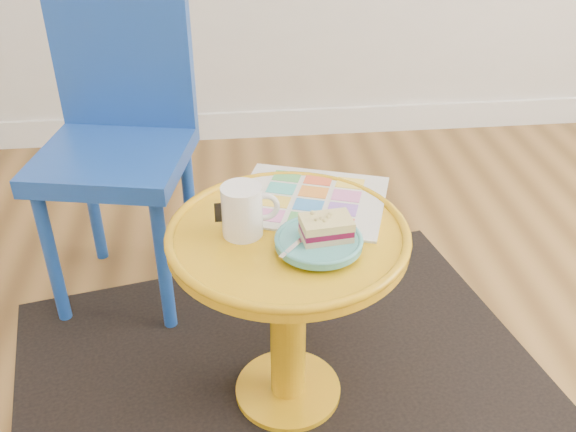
{
  "coord_description": "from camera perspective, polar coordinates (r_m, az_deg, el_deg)",
  "views": [
    {
      "loc": [
        -0.6,
        -0.61,
        1.23
      ],
      "look_at": [
        -0.48,
        0.5,
        0.52
      ],
      "focal_mm": 40.0,
      "sensor_mm": 36.0,
      "label": 1
    }
  ],
  "objects": [
    {
      "name": "cake_slice",
      "position": [
        1.27,
        3.42,
        -1.06
      ],
      "size": [
        0.11,
        0.08,
        0.04
      ],
      "rotation": [
        0.0,
        0.0,
        0.11
      ],
      "color": "#D3BC8C",
      "rests_on": "plate"
    },
    {
      "name": "rug",
      "position": [
        1.65,
        0.0,
        -15.37
      ],
      "size": [
        1.49,
        1.34,
        0.01
      ],
      "primitive_type": "cube",
      "rotation": [
        0.0,
        0.0,
        0.2
      ],
      "color": "black",
      "rests_on": "ground"
    },
    {
      "name": "plate",
      "position": [
        1.28,
        2.75,
        -2.32
      ],
      "size": [
        0.18,
        0.18,
        0.02
      ],
      "color": "#4EA6A4",
      "rests_on": "newspaper"
    },
    {
      "name": "side_table",
      "position": [
        1.42,
        0.0,
        -6.01
      ],
      "size": [
        0.51,
        0.51,
        0.48
      ],
      "color": "gold",
      "rests_on": "ground"
    },
    {
      "name": "chair",
      "position": [
        1.81,
        -14.82,
        7.51
      ],
      "size": [
        0.45,
        0.45,
        0.86
      ],
      "rotation": [
        0.0,
        0.0,
        -0.21
      ],
      "color": "#1943A2",
      "rests_on": "ground"
    },
    {
      "name": "room_walls",
      "position": [
        2.02,
        -16.33,
        -4.41
      ],
      "size": [
        4.0,
        4.0,
        4.0
      ],
      "color": "silver",
      "rests_on": "ground"
    },
    {
      "name": "mug",
      "position": [
        1.31,
        -4.0,
        0.6
      ],
      "size": [
        0.12,
        0.08,
        0.11
      ],
      "rotation": [
        0.0,
        0.0,
        0.03
      ],
      "color": "white",
      "rests_on": "side_table"
    },
    {
      "name": "newspaper",
      "position": [
        1.44,
        2.06,
        1.45
      ],
      "size": [
        0.4,
        0.37,
        0.01
      ],
      "primitive_type": "cube",
      "rotation": [
        0.0,
        0.0,
        -0.33
      ],
      "color": "silver",
      "rests_on": "side_table"
    },
    {
      "name": "fork",
      "position": [
        1.27,
        1.33,
        -2.05
      ],
      "size": [
        0.1,
        0.12,
        0.0
      ],
      "rotation": [
        0.0,
        0.0,
        -0.7
      ],
      "color": "silver",
      "rests_on": "plate"
    }
  ]
}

